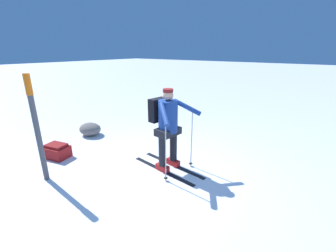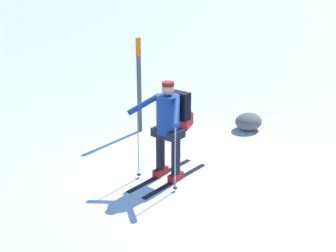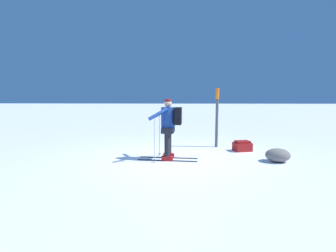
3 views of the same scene
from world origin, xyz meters
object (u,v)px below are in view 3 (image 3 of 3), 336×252
at_px(dropped_backpack, 242,146).
at_px(rock_boulder, 278,155).
at_px(skier, 169,124).
at_px(trail_marker, 217,113).

relative_size(dropped_backpack, rock_boulder, 0.92).
bearing_deg(rock_boulder, dropped_backpack, -65.03).
bearing_deg(rock_boulder, skier, -3.46).
height_order(dropped_backpack, trail_marker, trail_marker).
relative_size(skier, trail_marker, 0.84).
bearing_deg(skier, trail_marker, -132.09).
distance_m(skier, rock_boulder, 3.00).
bearing_deg(trail_marker, rock_boulder, 124.88).
distance_m(dropped_backpack, trail_marker, 1.37).
xyz_separation_m(skier, dropped_backpack, (-2.28, -1.13, -0.82)).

